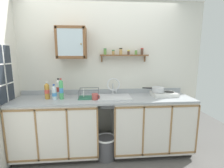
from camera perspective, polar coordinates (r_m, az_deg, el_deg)
The scene contains 18 objects.
floor at distance 2.75m, azimuth -2.12°, elevation -26.30°, with size 5.85×5.85×0.00m, color #565451.
back_wall at distance 2.85m, azimuth -2.90°, elevation 3.70°, with size 3.45×0.07×2.61m.
lower_cabinet_run at distance 2.84m, azimuth -18.60°, elevation -14.61°, with size 1.31×0.62×0.93m.
lower_cabinet_run_right at distance 2.89m, azimuth 13.41°, elevation -13.86°, with size 1.30×0.62×0.93m.
countertop at distance 2.60m, azimuth -2.57°, elevation -5.23°, with size 2.81×0.64×0.03m, color #9EA3A8.
backsplash at distance 2.87m, azimuth -2.82°, elevation -2.62°, with size 2.81×0.02×0.08m, color #9EA3A8.
sink at distance 2.65m, azimuth 0.75°, elevation -4.99°, with size 0.53×0.46×0.43m.
hot_plate_stove at distance 2.84m, azimuth 17.82°, elevation -3.41°, with size 0.39×0.29×0.07m.
saucepan at distance 2.81m, azimuth 15.88°, elevation -1.83°, with size 0.36×0.21×0.08m.
bottle_water_clear_0 at distance 2.61m, azimuth -19.70°, elevation -2.99°, with size 0.07×0.07×0.24m.
bottle_juice_amber_1 at distance 2.70m, azimuth -21.95°, elevation -2.29°, with size 0.08×0.08×0.27m.
bottle_soda_green_2 at distance 2.60m, azimuth -17.48°, elevation -1.89°, with size 0.06×0.06×0.33m.
bottle_opaque_white_3 at distance 2.70m, azimuth -18.28°, elevation -1.60°, with size 0.08×0.08×0.31m.
dish_rack at distance 2.60m, azimuth -8.35°, elevation -4.41°, with size 0.33×0.24×0.16m.
mug at distance 2.49m, azimuth -6.00°, elevation -4.42°, with size 0.13×0.10×0.10m.
wall_cabinet at distance 2.70m, azimuth -14.04°, elevation 13.85°, with size 0.46×0.31×0.49m.
spice_shelf at distance 2.77m, azimuth 4.28°, elevation 10.39°, with size 0.81×0.14×0.23m.
trash_bin at distance 2.76m, azimuth -2.14°, elevation -21.32°, with size 0.33×0.33×0.36m.
Camera 1 is at (-0.10, -2.21, 1.63)m, focal length 25.90 mm.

